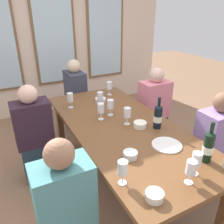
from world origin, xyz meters
TOP-DOWN VIEW (x-y plane):
  - ground_plane at (0.00, 0.00)m, footprint 12.00×12.00m
  - back_wall_with_windows at (0.00, 2.36)m, footprint 4.15×0.10m
  - dining_table at (0.00, 0.00)m, footprint 0.95×2.11m
  - white_plate_0 at (0.15, -0.48)m, footprint 0.25×0.25m
  - wine_bottle_0 at (0.28, -0.77)m, footprint 0.08×0.08m
  - wine_bottle_1 at (0.27, -0.19)m, footprint 0.08×0.08m
  - tasting_bowl_0 at (-0.30, -0.90)m, footprint 0.12×0.12m
  - tasting_bowl_1 at (-0.21, -0.48)m, footprint 0.11×0.11m
  - tasting_bowl_2 at (0.07, 0.66)m, footprint 0.13×0.13m
  - tasting_bowl_3 at (0.13, -0.11)m, footprint 0.13×0.13m
  - wine_glass_0 at (0.26, 0.81)m, footprint 0.07×0.07m
  - wine_glass_1 at (0.00, 0.52)m, footprint 0.07×0.07m
  - wine_glass_2 at (-0.40, -0.69)m, footprint 0.07×0.07m
  - wine_glass_3 at (0.05, 0.01)m, footprint 0.07×0.07m
  - wine_glass_4 at (-0.13, 0.22)m, footprint 0.07×0.07m
  - wine_glass_5 at (-0.00, 0.26)m, footprint 0.07×0.07m
  - wine_glass_6 at (0.09, -0.84)m, footprint 0.07×0.07m
  - wine_glass_7 at (-0.31, 0.65)m, footprint 0.07×0.07m
  - wine_glass_8 at (-0.01, -0.89)m, footprint 0.07×0.07m
  - seated_person_0 at (-0.76, 0.54)m, footprint 0.38×0.24m
  - seated_person_1 at (0.76, 0.50)m, footprint 0.38×0.24m
  - seated_person_2 at (-0.76, -0.57)m, footprint 0.38×0.24m
  - seated_person_3 at (0.76, -0.48)m, footprint 0.38×0.24m
  - seated_person_4 at (0.00, 1.40)m, footprint 0.24×0.38m

SIDE VIEW (x-z plane):
  - ground_plane at x=0.00m, z-range 0.00..0.00m
  - seated_person_0 at x=-0.76m, z-range -0.03..1.08m
  - seated_person_1 at x=0.76m, z-range -0.03..1.08m
  - seated_person_2 at x=-0.76m, z-range -0.03..1.08m
  - seated_person_3 at x=0.76m, z-range -0.03..1.08m
  - seated_person_4 at x=0.00m, z-range -0.03..1.08m
  - dining_table at x=0.00m, z-range 0.30..1.04m
  - white_plate_0 at x=0.15m, z-range 0.74..0.75m
  - tasting_bowl_2 at x=0.07m, z-range 0.74..0.78m
  - tasting_bowl_0 at x=-0.30m, z-range 0.74..0.79m
  - tasting_bowl_1 at x=-0.21m, z-range 0.74..0.79m
  - tasting_bowl_3 at x=0.13m, z-range 0.74..0.79m
  - wine_glass_3 at x=0.05m, z-range 0.77..0.94m
  - wine_glass_0 at x=0.26m, z-range 0.77..0.94m
  - wine_glass_7 at x=-0.31m, z-range 0.77..0.94m
  - wine_glass_8 at x=-0.01m, z-range 0.77..0.94m
  - wine_glass_1 at x=0.00m, z-range 0.77..0.94m
  - wine_bottle_1 at x=0.27m, z-range 0.70..1.01m
  - wine_glass_2 at x=-0.40m, z-range 0.77..0.95m
  - wine_glass_4 at x=-0.13m, z-range 0.77..0.95m
  - wine_glass_5 at x=0.00m, z-range 0.77..0.95m
  - wine_glass_6 at x=0.09m, z-range 0.77..0.95m
  - wine_bottle_0 at x=0.28m, z-range 0.70..1.03m
  - back_wall_with_windows at x=0.00m, z-range 0.00..2.90m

